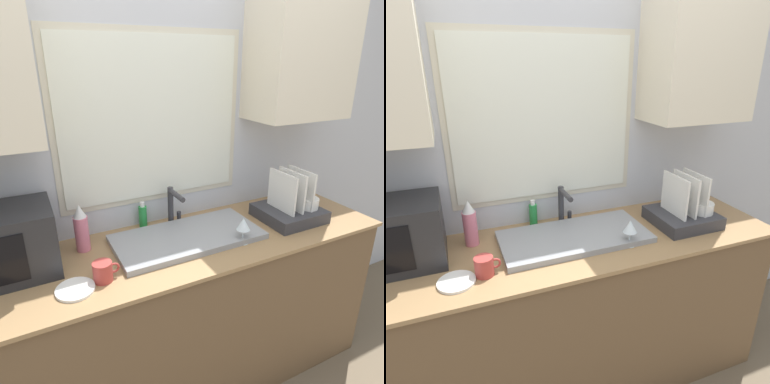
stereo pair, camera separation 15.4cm
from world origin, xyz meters
TOP-DOWN VIEW (x-y plane):
  - countertop at (0.00, 0.30)m, footprint 2.28×0.63m
  - wall_back at (0.00, 0.59)m, footprint 6.00×0.38m
  - sink_basin at (0.06, 0.32)m, footprint 0.76×0.37m
  - faucet at (0.06, 0.51)m, footprint 0.08×0.18m
  - dish_rack at (0.70, 0.27)m, footprint 0.34×0.32m
  - spray_bottle at (-0.44, 0.46)m, footprint 0.07×0.07m
  - soap_bottle at (-0.09, 0.56)m, footprint 0.04×0.04m
  - mug_near_sink at (-0.41, 0.17)m, footprint 0.11×0.08m
  - wine_glass at (0.29, 0.16)m, footprint 0.07×0.07m
  - small_plate at (-0.53, 0.15)m, footprint 0.16×0.16m

SIDE VIEW (x-z plane):
  - countertop at x=0.00m, z-range 0.00..0.94m
  - small_plate at x=-0.53m, z-range 0.94..0.95m
  - sink_basin at x=0.06m, z-range 0.94..0.97m
  - mug_near_sink at x=-0.41m, z-range 0.94..1.02m
  - soap_bottle at x=-0.09m, z-range 0.93..1.07m
  - dish_rack at x=0.70m, z-range 0.86..1.15m
  - wine_glass at x=0.29m, z-range 0.97..1.10m
  - spray_bottle at x=-0.44m, z-range 0.93..1.17m
  - faucet at x=0.06m, z-range 0.96..1.18m
  - wall_back at x=0.00m, z-range 0.13..2.73m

